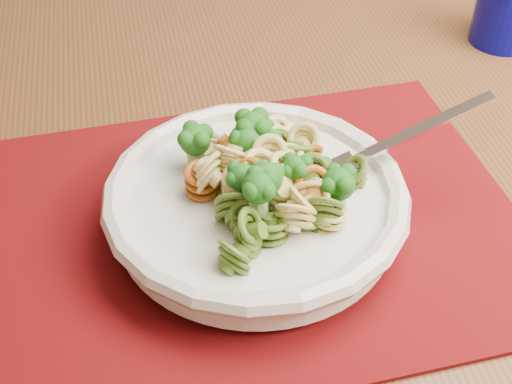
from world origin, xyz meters
TOP-DOWN VIEW (x-y plane):
  - dining_table at (-0.61, 0.61)m, footprint 1.48×1.22m
  - placemat at (-0.62, 0.49)m, footprint 0.52×0.46m
  - pasta_bowl at (-0.63, 0.49)m, footprint 0.24×0.24m
  - pasta_broccoli_heap at (-0.63, 0.49)m, footprint 0.21×0.21m
  - fork at (-0.56, 0.47)m, footprint 0.18×0.08m
  - tumbler at (-0.22, 0.59)m, footprint 0.07×0.07m

SIDE VIEW (x-z plane):
  - dining_table at x=-0.61m, z-range 0.26..1.02m
  - placemat at x=-0.62m, z-range 0.76..0.76m
  - pasta_bowl at x=-0.63m, z-range 0.77..0.81m
  - tumbler at x=-0.22m, z-range 0.76..0.85m
  - fork at x=-0.56m, z-range 0.77..0.84m
  - pasta_broccoli_heap at x=-0.63m, z-range 0.78..0.84m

